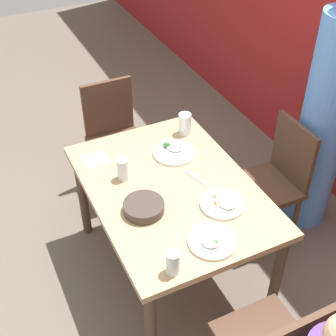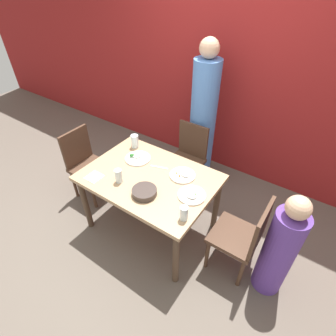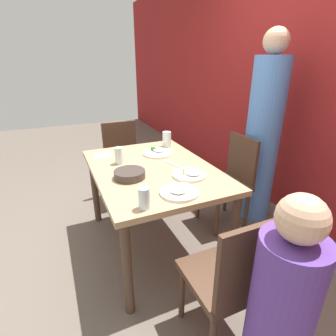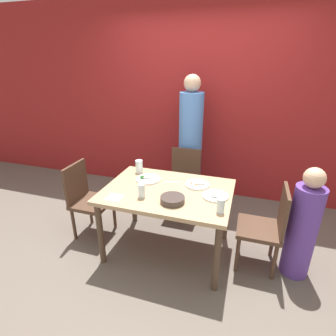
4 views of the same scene
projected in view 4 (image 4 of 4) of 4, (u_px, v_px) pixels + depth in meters
ground_plane at (168, 248)px, 2.85m from camera, size 10.00×10.00×0.00m
wall_back at (200, 102)px, 3.65m from camera, size 10.00×0.06×2.70m
dining_table at (168, 197)px, 2.61m from camera, size 1.25×0.89×0.72m
chair_adult_spot at (183, 180)px, 3.37m from camera, size 0.40×0.40×0.86m
chair_child_spot at (267, 225)px, 2.46m from camera, size 0.40×0.40×0.86m
chair_empty_left at (87, 198)px, 2.95m from camera, size 0.40×0.40×0.86m
person_adult at (190, 147)px, 3.52m from camera, size 0.31×0.31×1.74m
person_child at (303, 228)px, 2.36m from camera, size 0.26×0.26×1.09m
bowl_curry at (173, 199)px, 2.34m from camera, size 0.22×0.22×0.05m
plate_rice_adult at (198, 184)px, 2.66m from camera, size 0.24×0.24×0.05m
plate_rice_child at (215, 196)px, 2.43m from camera, size 0.25×0.25×0.04m
plate_noodles at (148, 179)px, 2.78m from camera, size 0.26×0.26×0.05m
glass_water_tall at (221, 206)px, 2.17m from camera, size 0.07×0.07×0.13m
glass_water_short at (139, 166)px, 2.94m from camera, size 0.08×0.08×0.14m
glass_water_center at (142, 191)px, 2.41m from camera, size 0.07×0.07×0.13m
napkin_folded at (114, 198)px, 2.42m from camera, size 0.14×0.14×0.01m
fork_steel at (172, 183)px, 2.72m from camera, size 0.18×0.07×0.01m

